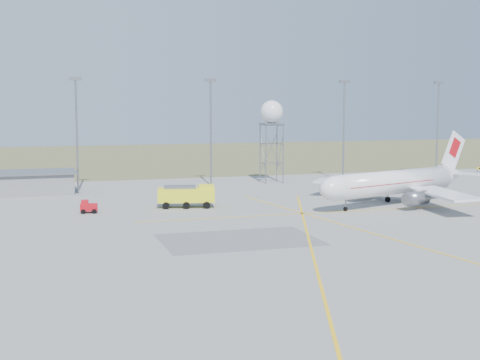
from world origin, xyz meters
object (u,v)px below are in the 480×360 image
object	(u,v)px
radar_tower	(272,137)
airliner_main	(395,183)
fire_truck	(188,197)
baggage_tug	(88,208)

from	to	relation	value
radar_tower	airliner_main	bearing A→B (deg)	-76.24
fire_truck	airliner_main	bearing A→B (deg)	0.03
fire_truck	radar_tower	bearing A→B (deg)	61.63
radar_tower	fire_truck	world-z (taller)	radar_tower
airliner_main	fire_truck	bearing A→B (deg)	-31.34
airliner_main	fire_truck	xyz separation A→B (m)	(-31.59, 6.87, -1.80)
fire_truck	baggage_tug	size ratio (longest dim) A/B	3.45
airliner_main	baggage_tug	xyz separation A→B (m)	(-46.50, 6.02, -2.73)
fire_truck	baggage_tug	bearing A→B (deg)	-164.44
radar_tower	baggage_tug	bearing A→B (deg)	-143.81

